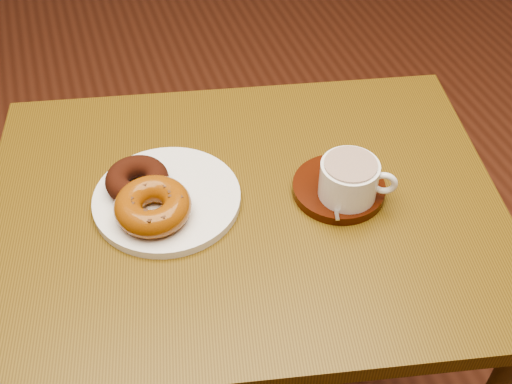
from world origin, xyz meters
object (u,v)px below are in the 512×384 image
object	(u,v)px
coffee_cup	(350,179)
saucer	(339,188)
cafe_table	(245,252)
donut_plate	(167,199)

from	to	relation	value
coffee_cup	saucer	bearing A→B (deg)	132.89
saucer	cafe_table	bearing A→B (deg)	171.53
donut_plate	cafe_table	bearing A→B (deg)	-19.38
donut_plate	saucer	size ratio (longest dim) A/B	1.57
coffee_cup	donut_plate	bearing A→B (deg)	-167.33
coffee_cup	cafe_table	bearing A→B (deg)	-165.89
cafe_table	donut_plate	bearing A→B (deg)	172.34
cafe_table	saucer	world-z (taller)	saucer
cafe_table	saucer	xyz separation A→B (m)	(0.16, -0.02, 0.13)
cafe_table	coffee_cup	bearing A→B (deg)	-4.31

